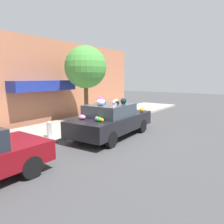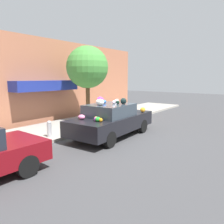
% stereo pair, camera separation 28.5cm
% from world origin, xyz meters
% --- Properties ---
extents(ground_plane, '(60.00, 60.00, 0.00)m').
position_xyz_m(ground_plane, '(0.00, 0.00, 0.00)').
color(ground_plane, '#424244').
extents(sidewalk_curb, '(24.00, 3.20, 0.13)m').
position_xyz_m(sidewalk_curb, '(0.00, 2.70, 0.07)').
color(sidewalk_curb, '#9E998E').
rests_on(sidewalk_curb, ground).
extents(building_facade, '(18.00, 1.20, 4.85)m').
position_xyz_m(building_facade, '(-0.00, 4.91, 2.41)').
color(building_facade, '#B26B4C').
rests_on(building_facade, ground).
extents(street_tree, '(2.40, 2.40, 4.27)m').
position_xyz_m(street_tree, '(1.66, 2.82, 3.18)').
color(street_tree, brown).
rests_on(street_tree, sidewalk_curb).
extents(fire_hydrant, '(0.20, 0.20, 0.70)m').
position_xyz_m(fire_hydrant, '(-2.04, 1.60, 0.48)').
color(fire_hydrant, '#B2B2B7').
rests_on(fire_hydrant, sidewalk_curb).
extents(art_car, '(4.52, 2.04, 1.79)m').
position_xyz_m(art_car, '(-0.04, -0.19, 0.77)').
color(art_car, black).
rests_on(art_car, ground).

